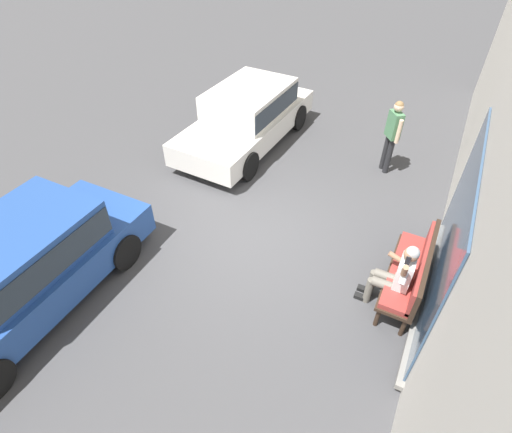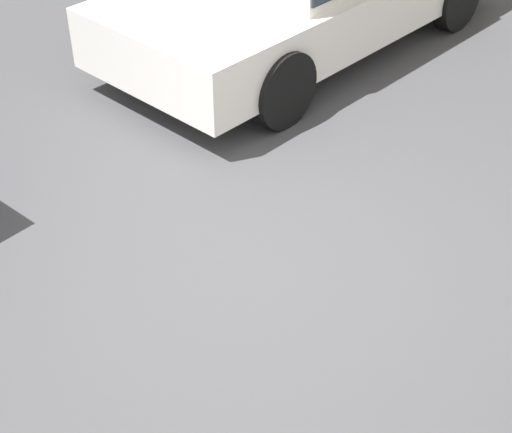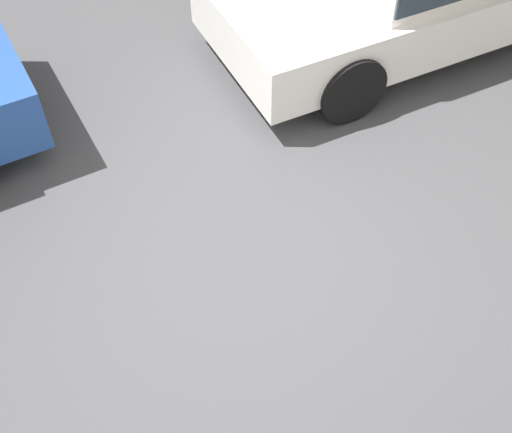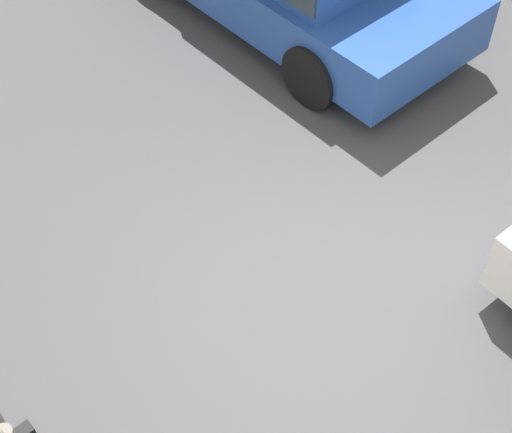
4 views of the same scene
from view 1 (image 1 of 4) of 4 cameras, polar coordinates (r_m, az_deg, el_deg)
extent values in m
plane|color=#424244|center=(7.82, -0.06, -2.56)|extent=(60.00, 60.00, 0.00)
cube|color=#385170|center=(6.31, 25.91, -2.64)|extent=(3.40, 0.03, 2.50)
cube|color=gray|center=(7.17, 22.73, -9.96)|extent=(3.60, 0.12, 0.10)
cylinder|color=#332319|center=(6.60, 20.29, -14.55)|extent=(0.07, 0.07, 0.41)
cylinder|color=#332319|center=(7.73, 22.71, -5.16)|extent=(0.07, 0.07, 0.41)
cylinder|color=#332319|center=(6.59, 16.97, -13.53)|extent=(0.07, 0.07, 0.41)
cylinder|color=#332319|center=(7.72, 19.94, -4.30)|extent=(0.07, 0.07, 0.41)
cube|color=#332319|center=(6.97, 20.54, -7.78)|extent=(1.81, 0.55, 0.06)
cube|color=maroon|center=(6.91, 20.69, -7.34)|extent=(1.75, 0.49, 0.10)
cube|color=#332319|center=(6.77, 23.05, -6.65)|extent=(1.81, 0.07, 0.55)
cube|color=maroon|center=(6.76, 22.56, -6.50)|extent=(1.75, 0.06, 0.47)
cylinder|color=#6B665B|center=(6.61, 17.95, -9.26)|extent=(0.15, 0.42, 0.15)
cylinder|color=#6B665B|center=(6.80, 15.79, -10.12)|extent=(0.12, 0.12, 0.52)
cube|color=black|center=(6.98, 14.82, -11.08)|extent=(0.10, 0.24, 0.07)
cylinder|color=#6B665B|center=(6.73, 18.30, -8.19)|extent=(0.15, 0.42, 0.15)
cylinder|color=#6B665B|center=(6.92, 16.18, -9.06)|extent=(0.12, 0.12, 0.52)
cube|color=black|center=(7.09, 15.22, -10.03)|extent=(0.10, 0.24, 0.07)
cube|color=#6B665B|center=(6.67, 19.87, -9.27)|extent=(0.34, 0.24, 0.14)
cube|color=silver|center=(6.47, 20.43, -7.66)|extent=(0.38, 0.22, 0.56)
sphere|color=#A37556|center=(6.18, 21.32, -5.07)|extent=(0.22, 0.22, 0.22)
sphere|color=#B7B2AD|center=(6.15, 21.49, -4.87)|extent=(0.20, 0.20, 0.20)
cylinder|color=silver|center=(6.56, 20.89, -5.54)|extent=(0.20, 0.10, 0.28)
cylinder|color=#A37556|center=(6.68, 19.41, -5.56)|extent=(0.08, 0.27, 0.17)
cylinder|color=silver|center=(6.17, 20.38, -8.07)|extent=(0.25, 0.10, 0.22)
cylinder|color=#A37556|center=(5.99, 20.48, -7.28)|extent=(0.16, 0.08, 0.25)
cube|color=#232328|center=(6.08, 20.88, -5.94)|extent=(0.02, 0.07, 0.15)
cube|color=white|center=(10.37, -1.38, 12.98)|extent=(4.39, 1.93, 0.54)
cube|color=white|center=(10.24, -0.93, 16.31)|extent=(2.31, 1.64, 0.65)
cube|color=#28333D|center=(10.24, -0.93, 16.31)|extent=(2.27, 1.68, 0.45)
cylinder|color=black|center=(9.10, -1.05, 7.25)|extent=(0.67, 0.20, 0.67)
cylinder|color=black|center=(9.94, -9.63, 9.80)|extent=(0.67, 0.20, 0.67)
cylinder|color=black|center=(11.18, 6.09, 13.89)|extent=(0.67, 0.20, 0.67)
cylinder|color=black|center=(11.87, -1.61, 15.77)|extent=(0.67, 0.20, 0.67)
cube|color=#23478E|center=(7.31, -30.15, -7.81)|extent=(4.28, 1.75, 0.57)
cube|color=#23478E|center=(6.97, -30.79, -3.53)|extent=(2.23, 1.53, 0.66)
cube|color=#28333D|center=(6.97, -30.79, -3.53)|extent=(2.19, 1.57, 0.47)
cylinder|color=black|center=(7.41, -18.21, -4.77)|extent=(0.65, 0.18, 0.65)
cylinder|color=black|center=(8.46, -26.49, -0.86)|extent=(0.65, 0.18, 0.65)
cylinder|color=#232326|center=(9.87, 18.00, 8.78)|extent=(0.13, 0.13, 0.88)
cylinder|color=#232326|center=(9.74, 18.45, 8.21)|extent=(0.13, 0.13, 0.88)
cube|color=#4C7F56|center=(9.45, 19.16, 12.26)|extent=(0.41, 0.38, 0.60)
cylinder|color=beige|center=(9.64, 18.50, 12.72)|extent=(0.09, 0.09, 0.54)
cylinder|color=beige|center=(9.30, 19.73, 11.34)|extent=(0.09, 0.09, 0.54)
sphere|color=beige|center=(9.27, 19.75, 14.54)|extent=(0.21, 0.21, 0.21)
sphere|color=olive|center=(9.26, 19.79, 14.70)|extent=(0.19, 0.19, 0.19)
camera|label=2|loc=(2.94, 19.75, -4.63)|focal=55.00mm
camera|label=3|loc=(3.96, 26.68, 16.85)|focal=45.00mm
camera|label=4|loc=(7.32, 33.36, 33.78)|focal=55.00mm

